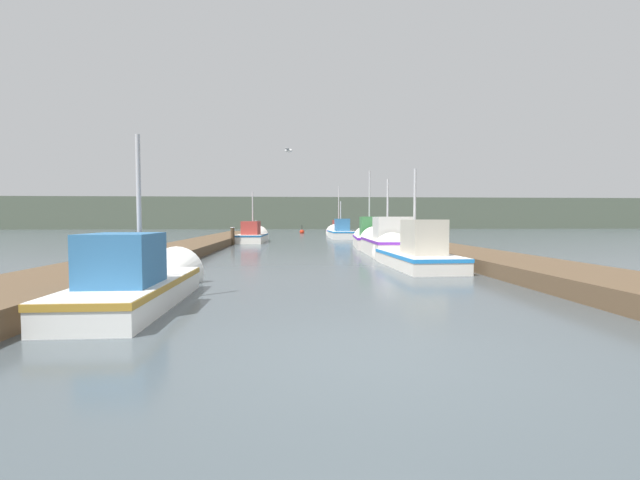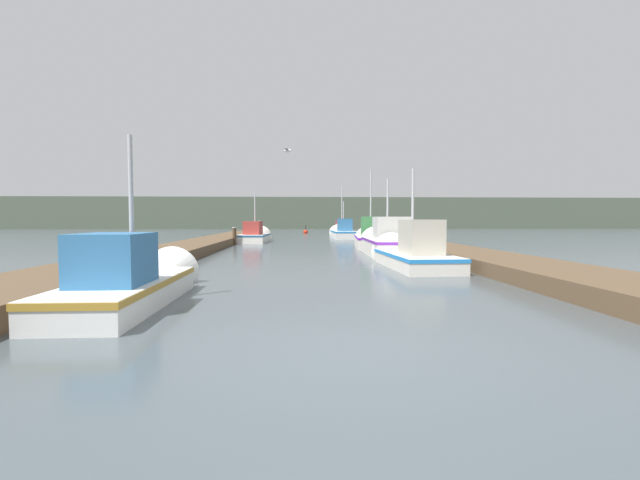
{
  "view_description": "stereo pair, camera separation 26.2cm",
  "coord_description": "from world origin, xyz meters",
  "px_view_note": "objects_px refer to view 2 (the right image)",
  "views": [
    {
      "loc": [
        -0.76,
        -4.47,
        1.48
      ],
      "look_at": [
        0.43,
        13.76,
        0.59
      ],
      "focal_mm": 24.0,
      "sensor_mm": 36.0,
      "label": 1
    },
    {
      "loc": [
        -0.5,
        -4.48,
        1.48
      ],
      "look_at": [
        0.43,
        13.76,
        0.59
      ],
      "focal_mm": 24.0,
      "sensor_mm": 36.0,
      "label": 2
    }
  ],
  "objects_px": {
    "mooring_piling_0": "(234,236)",
    "seagull_lead": "(288,151)",
    "fishing_boat_2": "(386,243)",
    "mooring_piling_2": "(260,227)",
    "fishing_boat_0": "(136,281)",
    "mooring_piling_1": "(376,232)",
    "fishing_boat_5": "(343,233)",
    "fishing_boat_1": "(410,253)",
    "fishing_boat_3": "(370,237)",
    "fishing_boat_4": "(256,235)",
    "fishing_boat_6": "(341,231)",
    "channel_buoy": "(306,232)"
  },
  "relations": [
    {
      "from": "mooring_piling_0",
      "to": "seagull_lead",
      "type": "xyz_separation_m",
      "value": [
        3.35,
        -9.34,
        3.49
      ]
    },
    {
      "from": "fishing_boat_2",
      "to": "mooring_piling_2",
      "type": "relative_size",
      "value": 4.33
    },
    {
      "from": "fishing_boat_0",
      "to": "mooring_piling_1",
      "type": "xyz_separation_m",
      "value": [
        7.7,
        18.06,
        0.32
      ]
    },
    {
      "from": "fishing_boat_2",
      "to": "mooring_piling_0",
      "type": "bearing_deg",
      "value": 137.2
    },
    {
      "from": "fishing_boat_0",
      "to": "fishing_boat_5",
      "type": "distance_m",
      "value": 26.51
    },
    {
      "from": "mooring_piling_1",
      "to": "seagull_lead",
      "type": "bearing_deg",
      "value": -117.3
    },
    {
      "from": "fishing_boat_2",
      "to": "mooring_piling_1",
      "type": "relative_size",
      "value": 4.27
    },
    {
      "from": "fishing_boat_1",
      "to": "fishing_boat_2",
      "type": "distance_m",
      "value": 4.48
    },
    {
      "from": "mooring_piling_1",
      "to": "seagull_lead",
      "type": "height_order",
      "value": "seagull_lead"
    },
    {
      "from": "fishing_boat_1",
      "to": "fishing_boat_3",
      "type": "relative_size",
      "value": 0.86
    },
    {
      "from": "fishing_boat_2",
      "to": "fishing_boat_5",
      "type": "xyz_separation_m",
      "value": [
        -0.19,
        15.66,
        -0.07
      ]
    },
    {
      "from": "fishing_boat_4",
      "to": "mooring_piling_0",
      "type": "bearing_deg",
      "value": -104.95
    },
    {
      "from": "fishing_boat_2",
      "to": "fishing_boat_5",
      "type": "relative_size",
      "value": 1.05
    },
    {
      "from": "fishing_boat_4",
      "to": "mooring_piling_1",
      "type": "bearing_deg",
      "value": -15.4
    },
    {
      "from": "fishing_boat_2",
      "to": "seagull_lead",
      "type": "bearing_deg",
      "value": -152.18
    },
    {
      "from": "fishing_boat_2",
      "to": "mooring_piling_2",
      "type": "height_order",
      "value": "fishing_boat_2"
    },
    {
      "from": "fishing_boat_1",
      "to": "fishing_boat_3",
      "type": "xyz_separation_m",
      "value": [
        0.33,
        9.41,
        0.1
      ]
    },
    {
      "from": "fishing_boat_6",
      "to": "seagull_lead",
      "type": "xyz_separation_m",
      "value": [
        -4.19,
        -21.66,
        3.58
      ]
    },
    {
      "from": "seagull_lead",
      "to": "mooring_piling_1",
      "type": "bearing_deg",
      "value": 166.28
    },
    {
      "from": "fishing_boat_5",
      "to": "mooring_piling_2",
      "type": "distance_m",
      "value": 11.53
    },
    {
      "from": "seagull_lead",
      "to": "fishing_boat_0",
      "type": "bearing_deg",
      "value": -3.94
    },
    {
      "from": "fishing_boat_2",
      "to": "fishing_boat_3",
      "type": "relative_size",
      "value": 1.01
    },
    {
      "from": "fishing_boat_1",
      "to": "fishing_boat_0",
      "type": "bearing_deg",
      "value": -141.12
    },
    {
      "from": "fishing_boat_3",
      "to": "channel_buoy",
      "type": "xyz_separation_m",
      "value": [
        -3.1,
        22.11,
        -0.35
      ]
    },
    {
      "from": "fishing_boat_5",
      "to": "mooring_piling_0",
      "type": "height_order",
      "value": "fishing_boat_5"
    },
    {
      "from": "fishing_boat_1",
      "to": "fishing_boat_5",
      "type": "bearing_deg",
      "value": 88.22
    },
    {
      "from": "fishing_boat_6",
      "to": "seagull_lead",
      "type": "distance_m",
      "value": 22.35
    },
    {
      "from": "fishing_boat_3",
      "to": "mooring_piling_0",
      "type": "distance_m",
      "value": 7.99
    },
    {
      "from": "fishing_boat_3",
      "to": "mooring_piling_2",
      "type": "xyz_separation_m",
      "value": [
        -7.68,
        19.64,
        0.19
      ]
    },
    {
      "from": "fishing_boat_5",
      "to": "channel_buoy",
      "type": "bearing_deg",
      "value": 103.14
    },
    {
      "from": "channel_buoy",
      "to": "seagull_lead",
      "type": "xyz_separation_m",
      "value": [
        -1.16,
        -29.03,
        3.86
      ]
    },
    {
      "from": "fishing_boat_4",
      "to": "fishing_boat_3",
      "type": "bearing_deg",
      "value": -37.09
    },
    {
      "from": "fishing_boat_5",
      "to": "mooring_piling_1",
      "type": "xyz_separation_m",
      "value": [
        1.26,
        -7.66,
        0.27
      ]
    },
    {
      "from": "fishing_boat_5",
      "to": "seagull_lead",
      "type": "bearing_deg",
      "value": -102.82
    },
    {
      "from": "fishing_boat_3",
      "to": "fishing_boat_6",
      "type": "bearing_deg",
      "value": 95.87
    },
    {
      "from": "fishing_boat_0",
      "to": "mooring_piling_2",
      "type": "xyz_separation_m",
      "value": [
        -0.86,
        34.63,
        0.31
      ]
    },
    {
      "from": "mooring_piling_0",
      "to": "fishing_boat_1",
      "type": "bearing_deg",
      "value": -58.39
    },
    {
      "from": "fishing_boat_2",
      "to": "mooring_piling_1",
      "type": "xyz_separation_m",
      "value": [
        1.07,
        8.0,
        0.21
      ]
    },
    {
      "from": "fishing_boat_6",
      "to": "channel_buoy",
      "type": "height_order",
      "value": "fishing_boat_6"
    },
    {
      "from": "fishing_boat_3",
      "to": "fishing_boat_4",
      "type": "xyz_separation_m",
      "value": [
        -6.68,
        5.46,
        -0.09
      ]
    },
    {
      "from": "fishing_boat_2",
      "to": "mooring_piling_1",
      "type": "distance_m",
      "value": 8.07
    },
    {
      "from": "fishing_boat_4",
      "to": "seagull_lead",
      "type": "distance_m",
      "value": 13.12
    },
    {
      "from": "mooring_piling_1",
      "to": "mooring_piling_2",
      "type": "bearing_deg",
      "value": 117.33
    },
    {
      "from": "mooring_piling_0",
      "to": "seagull_lead",
      "type": "distance_m",
      "value": 10.52
    },
    {
      "from": "mooring_piling_0",
      "to": "channel_buoy",
      "type": "distance_m",
      "value": 20.2
    },
    {
      "from": "fishing_boat_3",
      "to": "mooring_piling_1",
      "type": "bearing_deg",
      "value": 79.41
    },
    {
      "from": "fishing_boat_0",
      "to": "fishing_boat_1",
      "type": "xyz_separation_m",
      "value": [
        6.48,
        5.58,
        0.02
      ]
    },
    {
      "from": "fishing_boat_3",
      "to": "seagull_lead",
      "type": "xyz_separation_m",
      "value": [
        -4.26,
        -6.92,
        3.51
      ]
    },
    {
      "from": "fishing_boat_6",
      "to": "seagull_lead",
      "type": "height_order",
      "value": "fishing_boat_6"
    },
    {
      "from": "fishing_boat_0",
      "to": "channel_buoy",
      "type": "xyz_separation_m",
      "value": [
        3.71,
        37.1,
        -0.23
      ]
    }
  ]
}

